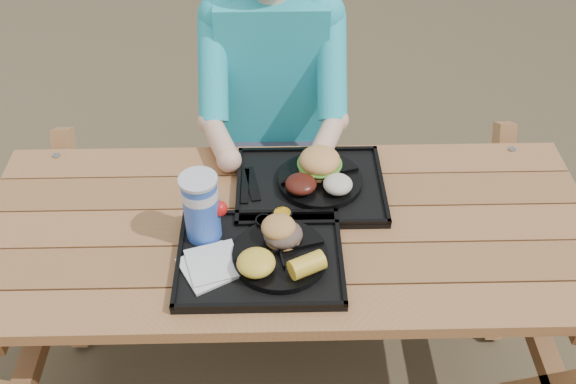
{
  "coord_description": "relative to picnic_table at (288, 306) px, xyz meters",
  "views": [
    {
      "loc": [
        -0.03,
        -1.31,
        2.07
      ],
      "look_at": [
        0.0,
        0.0,
        0.88
      ],
      "focal_mm": 40.0,
      "sensor_mm": 36.0,
      "label": 1
    }
  ],
  "objects": [
    {
      "name": "ground",
      "position": [
        0.0,
        0.0,
        -0.38
      ],
      "size": [
        60.0,
        60.0,
        0.0
      ],
      "primitive_type": "plane",
      "color": "#999999",
      "rests_on": "ground"
    },
    {
      "name": "plate_far",
      "position": [
        0.1,
        0.16,
        0.41
      ],
      "size": [
        0.26,
        0.26,
        0.02
      ],
      "primitive_type": "cylinder",
      "color": "black",
      "rests_on": "tray_far"
    },
    {
      "name": "condiment_mustard",
      "position": [
        -0.02,
        -0.0,
        0.41
      ],
      "size": [
        0.06,
        0.06,
        0.03
      ],
      "primitive_type": "cylinder",
      "color": "gold",
      "rests_on": "tray_near"
    },
    {
      "name": "picnic_table",
      "position": [
        0.0,
        0.0,
        0.0
      ],
      "size": [
        1.8,
        1.49,
        0.75
      ],
      "primitive_type": null,
      "color": "#999999",
      "rests_on": "ground"
    },
    {
      "name": "mac_cheese",
      "position": [
        -0.09,
        -0.2,
        0.44
      ],
      "size": [
        0.1,
        0.1,
        0.05
      ],
      "primitive_type": "ellipsoid",
      "color": "yellow",
      "rests_on": "plate_near"
    },
    {
      "name": "diner",
      "position": [
        -0.04,
        0.67,
        0.27
      ],
      "size": [
        0.48,
        0.84,
        1.28
      ],
      "primitive_type": null,
      "color": "teal",
      "rests_on": "ground"
    },
    {
      "name": "plate_near",
      "position": [
        -0.02,
        -0.14,
        0.41
      ],
      "size": [
        0.26,
        0.26,
        0.02
      ],
      "primitive_type": "cylinder",
      "color": "black",
      "rests_on": "tray_near"
    },
    {
      "name": "soda_cup",
      "position": [
        -0.24,
        -0.05,
        0.49
      ],
      "size": [
        0.1,
        0.1,
        0.2
      ],
      "primitive_type": "cylinder",
      "color": "blue",
      "rests_on": "tray_near"
    },
    {
      "name": "tray_far",
      "position": [
        0.07,
        0.15,
        0.39
      ],
      "size": [
        0.45,
        0.35,
        0.02
      ],
      "primitive_type": "cube",
      "color": "black",
      "rests_on": "picnic_table"
    },
    {
      "name": "potato_salad",
      "position": [
        0.15,
        0.1,
        0.44
      ],
      "size": [
        0.09,
        0.09,
        0.05
      ],
      "primitive_type": "ellipsoid",
      "color": "beige",
      "rests_on": "plate_far"
    },
    {
      "name": "cutlery_far",
      "position": [
        -0.11,
        0.16,
        0.4
      ],
      "size": [
        0.05,
        0.16,
        0.01
      ],
      "primitive_type": "cube",
      "rotation": [
        0.0,
        0.0,
        0.17
      ],
      "color": "black",
      "rests_on": "tray_far"
    },
    {
      "name": "baked_beans",
      "position": [
        0.04,
        0.11,
        0.44
      ],
      "size": [
        0.09,
        0.09,
        0.04
      ],
      "primitive_type": "ellipsoid",
      "color": "#46150E",
      "rests_on": "plate_far"
    },
    {
      "name": "tray_near",
      "position": [
        -0.08,
        -0.14,
        0.39
      ],
      "size": [
        0.45,
        0.35,
        0.02
      ],
      "primitive_type": "cube",
      "color": "black",
      "rests_on": "picnic_table"
    },
    {
      "name": "napkin_stack",
      "position": [
        -0.21,
        -0.18,
        0.4
      ],
      "size": [
        0.19,
        0.19,
        0.02
      ],
      "primitive_type": "cube",
      "rotation": [
        0.0,
        0.0,
        0.51
      ],
      "color": "silver",
      "rests_on": "tray_near"
    },
    {
      "name": "corn_cob",
      "position": [
        0.04,
        -0.21,
        0.44
      ],
      "size": [
        0.12,
        0.12,
        0.05
      ],
      "primitive_type": null,
      "rotation": [
        0.0,
        0.0,
        0.46
      ],
      "color": "yellow",
      "rests_on": "plate_near"
    },
    {
      "name": "condiment_bbq",
      "position": [
        -0.07,
        -0.02,
        0.41
      ],
      "size": [
        0.05,
        0.05,
        0.03
      ],
      "primitive_type": "cylinder",
      "color": "black",
      "rests_on": "tray_near"
    },
    {
      "name": "sandwich",
      "position": [
        -0.02,
        -0.09,
        0.47
      ],
      "size": [
        0.1,
        0.1,
        0.1
      ],
      "primitive_type": null,
      "color": "#C68545",
      "rests_on": "plate_near"
    },
    {
      "name": "burger",
      "position": [
        0.1,
        0.2,
        0.47
      ],
      "size": [
        0.13,
        0.13,
        0.11
      ],
      "primitive_type": null,
      "color": "#E2984F",
      "rests_on": "plate_far"
    }
  ]
}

